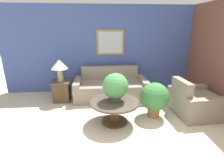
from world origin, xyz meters
TOP-DOWN VIEW (x-y plane):
  - ground_plane at (0.00, 0.00)m, footprint 20.00×20.00m
  - wall_back at (-0.00, 2.96)m, footprint 6.74×0.09m
  - wall_right at (2.40, 1.47)m, footprint 0.06×4.94m
  - couch_main at (-0.17, 2.32)m, footprint 2.05×0.96m
  - armchair at (1.73, 1.14)m, footprint 1.05×1.10m
  - coffee_table at (-0.19, 0.91)m, footprint 1.04×1.04m
  - side_table at (-1.54, 2.19)m, footprint 0.51×0.51m
  - table_lamp at (-1.54, 2.19)m, footprint 0.45×0.45m
  - potted_plant_on_table at (-0.18, 0.93)m, footprint 0.54×0.54m
  - potted_plant_floor at (0.74, 1.11)m, footprint 0.65×0.65m

SIDE VIEW (x-z plane):
  - ground_plane at x=0.00m, z-range 0.00..0.00m
  - armchair at x=1.73m, z-range -0.14..0.71m
  - couch_main at x=-0.17m, z-range -0.14..0.71m
  - side_table at x=-1.54m, z-range 0.01..0.59m
  - coffee_table at x=-0.19m, z-range 0.11..0.61m
  - potted_plant_floor at x=0.74m, z-range 0.06..0.86m
  - potted_plant_on_table at x=-0.18m, z-range 0.52..1.11m
  - table_lamp at x=-1.54m, z-range 0.71..1.29m
  - wall_right at x=2.40m, z-range 0.00..2.60m
  - wall_back at x=0.00m, z-range 0.00..2.60m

